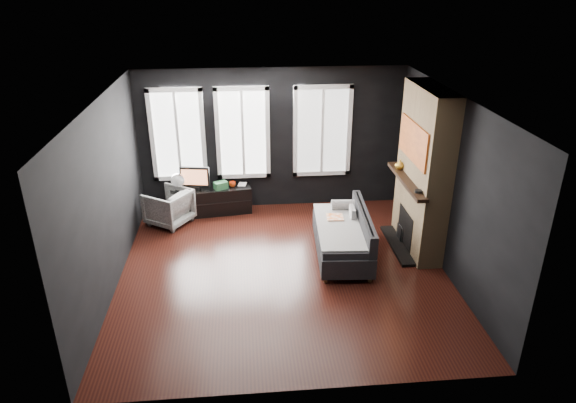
{
  "coord_description": "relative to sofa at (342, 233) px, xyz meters",
  "views": [
    {
      "loc": [
        -0.56,
        -6.82,
        4.28
      ],
      "look_at": [
        0.1,
        0.3,
        1.05
      ],
      "focal_mm": 32.0,
      "sensor_mm": 36.0,
      "label": 1
    }
  ],
  "objects": [
    {
      "name": "storage_box",
      "position": [
        -1.99,
        1.77,
        0.19
      ],
      "size": [
        0.29,
        0.25,
        0.13
      ],
      "primitive_type": "cube",
      "rotation": [
        0.0,
        0.0,
        0.44
      ],
      "color": "#2C693B",
      "rests_on": "media_console"
    },
    {
      "name": "windows",
      "position": [
        -1.44,
        2.04,
        1.99
      ],
      "size": [
        4.0,
        0.16,
        1.76
      ],
      "primitive_type": null,
      "color": "white",
      "rests_on": "wall_back"
    },
    {
      "name": "fireplace",
      "position": [
        1.31,
        0.18,
        0.96
      ],
      "size": [
        0.7,
        1.62,
        2.7
      ],
      "primitive_type": null,
      "color": "#93724C",
      "rests_on": "floor"
    },
    {
      "name": "wall_right",
      "position": [
        1.51,
        -0.42,
        0.96
      ],
      "size": [
        0.02,
        5.0,
        2.7
      ],
      "primitive_type": "cube",
      "color": "black",
      "rests_on": "ground"
    },
    {
      "name": "mantel_clock",
      "position": [
        1.06,
        -0.37,
        0.86
      ],
      "size": [
        0.15,
        0.15,
        0.04
      ],
      "primitive_type": "cylinder",
      "rotation": [
        0.0,
        0.0,
        0.4
      ],
      "color": "black",
      "rests_on": "fireplace"
    },
    {
      "name": "floor",
      "position": [
        -0.99,
        -0.42,
        -0.39
      ],
      "size": [
        5.0,
        5.0,
        0.0
      ],
      "primitive_type": "plane",
      "color": "black",
      "rests_on": "ground"
    },
    {
      "name": "armchair",
      "position": [
        -2.94,
        1.43,
        -0.03
      ],
      "size": [
        0.93,
        0.94,
        0.72
      ],
      "primitive_type": "imported",
      "rotation": [
        0.0,
        0.0,
        -2.16
      ],
      "color": "white",
      "rests_on": "floor"
    },
    {
      "name": "desk_fan",
      "position": [
        -2.77,
        1.71,
        0.31
      ],
      "size": [
        0.28,
        0.28,
        0.36
      ],
      "primitive_type": null,
      "rotation": [
        0.0,
        0.0,
        0.1
      ],
      "color": "#A8A8A8",
      "rests_on": "media_console"
    },
    {
      "name": "mug",
      "position": [
        -1.77,
        1.84,
        0.19
      ],
      "size": [
        0.14,
        0.12,
        0.12
      ],
      "primitive_type": "imported",
      "rotation": [
        0.0,
        0.0,
        0.19
      ],
      "color": "red",
      "rests_on": "media_console"
    },
    {
      "name": "sofa",
      "position": [
        0.0,
        0.0,
        0.0
      ],
      "size": [
        1.02,
        1.87,
        0.78
      ],
      "primitive_type": null,
      "rotation": [
        0.0,
        0.0,
        -0.06
      ],
      "color": "#252527",
      "rests_on": "floor"
    },
    {
      "name": "monitor",
      "position": [
        -2.46,
        1.78,
        0.38
      ],
      "size": [
        0.58,
        0.22,
        0.5
      ],
      "primitive_type": null,
      "rotation": [
        0.0,
        0.0,
        -0.17
      ],
      "color": "black",
      "rests_on": "media_console"
    },
    {
      "name": "mantel_vase",
      "position": [
        1.06,
        0.63,
        0.92
      ],
      "size": [
        0.2,
        0.21,
        0.16
      ],
      "primitive_type": "imported",
      "rotation": [
        0.0,
        0.0,
        0.26
      ],
      "color": "gold",
      "rests_on": "fireplace"
    },
    {
      "name": "wall_back",
      "position": [
        -0.99,
        2.08,
        0.96
      ],
      "size": [
        5.0,
        0.02,
        2.7
      ],
      "primitive_type": "cube",
      "color": "black",
      "rests_on": "ground"
    },
    {
      "name": "ceiling",
      "position": [
        -0.99,
        -0.42,
        2.31
      ],
      "size": [
        5.0,
        5.0,
        0.0
      ],
      "primitive_type": "plane",
      "color": "white",
      "rests_on": "ground"
    },
    {
      "name": "wall_left",
      "position": [
        -3.49,
        -0.42,
        0.96
      ],
      "size": [
        0.02,
        5.0,
        2.7
      ],
      "primitive_type": "cube",
      "color": "black",
      "rests_on": "ground"
    },
    {
      "name": "stripe_pillow",
      "position": [
        0.22,
        0.3,
        0.17
      ],
      "size": [
        0.08,
        0.3,
        0.29
      ],
      "primitive_type": "cube",
      "rotation": [
        0.0,
        0.0,
        -0.05
      ],
      "color": "gray",
      "rests_on": "sofa"
    },
    {
      "name": "media_console",
      "position": [
        -2.19,
        1.82,
        -0.13
      ],
      "size": [
        1.55,
        0.66,
        0.52
      ],
      "primitive_type": null,
      "rotation": [
        0.0,
        0.0,
        0.13
      ],
      "color": "black",
      "rests_on": "floor"
    },
    {
      "name": "book",
      "position": [
        -1.66,
        1.92,
        0.23
      ],
      "size": [
        0.15,
        0.04,
        0.2
      ],
      "primitive_type": "imported",
      "rotation": [
        0.0,
        0.0,
        -0.17
      ],
      "color": "beige",
      "rests_on": "media_console"
    }
  ]
}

